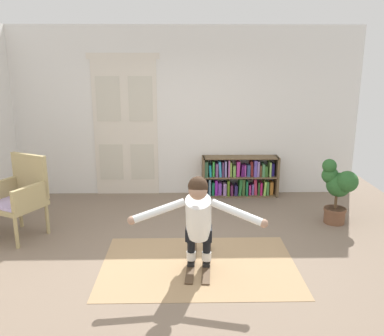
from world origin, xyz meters
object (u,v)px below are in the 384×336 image
object	(u,v)px
bookshelf	(238,177)
wicker_chair	(20,195)
skis_pair	(199,262)
potted_plant	(338,188)
person_skier	(198,216)

from	to	relation	value
bookshelf	wicker_chair	xyz separation A→B (m)	(-3.16, -1.65, 0.25)
skis_pair	bookshelf	bearing A→B (deg)	72.80
bookshelf	potted_plant	xyz separation A→B (m)	(1.29, -1.27, 0.20)
skis_pair	person_skier	xyz separation A→B (m)	(-0.02, -0.20, 0.66)
wicker_chair	skis_pair	distance (m)	2.60
potted_plant	bookshelf	bearing A→B (deg)	135.36
bookshelf	person_skier	xyz separation A→B (m)	(-0.80, -2.74, 0.35)
bookshelf	skis_pair	world-z (taller)	bookshelf
wicker_chair	potted_plant	world-z (taller)	wicker_chair
bookshelf	person_skier	bearing A→B (deg)	-106.32
potted_plant	skis_pair	distance (m)	2.48
wicker_chair	person_skier	world-z (taller)	person_skier
wicker_chair	person_skier	size ratio (longest dim) A/B	0.77
wicker_chair	potted_plant	distance (m)	4.46
potted_plant	person_skier	xyz separation A→B (m)	(-2.09, -1.47, 0.15)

